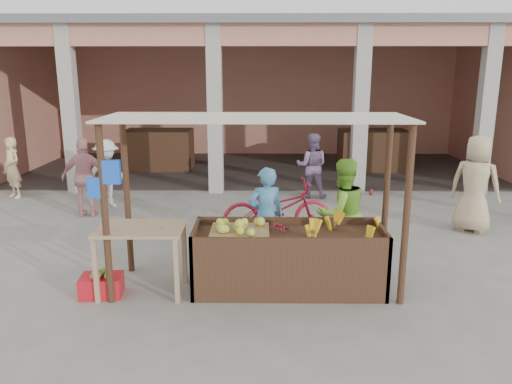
{
  "coord_description": "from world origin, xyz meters",
  "views": [
    {
      "loc": [
        0.13,
        -6.47,
        2.99
      ],
      "look_at": [
        0.04,
        1.2,
        1.09
      ],
      "focal_mm": 35.0,
      "sensor_mm": 36.0,
      "label": 1
    }
  ],
  "objects_px": {
    "fruit_stall": "(288,261)",
    "motorcycle": "(277,208)",
    "red_crate": "(102,286)",
    "vendor_blue": "(266,213)",
    "side_table": "(141,237)",
    "vendor_green": "(342,211)"
  },
  "relations": [
    {
      "from": "vendor_blue",
      "to": "motorcycle",
      "type": "relative_size",
      "value": 0.79
    },
    {
      "from": "fruit_stall",
      "to": "motorcycle",
      "type": "bearing_deg",
      "value": 92.31
    },
    {
      "from": "side_table",
      "to": "red_crate",
      "type": "height_order",
      "value": "side_table"
    },
    {
      "from": "side_table",
      "to": "motorcycle",
      "type": "relative_size",
      "value": 0.56
    },
    {
      "from": "side_table",
      "to": "vendor_green",
      "type": "xyz_separation_m",
      "value": [
        2.84,
        0.94,
        0.11
      ]
    },
    {
      "from": "red_crate",
      "to": "side_table",
      "type": "bearing_deg",
      "value": 7.97
    },
    {
      "from": "fruit_stall",
      "to": "red_crate",
      "type": "bearing_deg",
      "value": -174.16
    },
    {
      "from": "fruit_stall",
      "to": "motorcycle",
      "type": "relative_size",
      "value": 1.25
    },
    {
      "from": "fruit_stall",
      "to": "side_table",
      "type": "bearing_deg",
      "value": -176.12
    },
    {
      "from": "red_crate",
      "to": "motorcycle",
      "type": "height_order",
      "value": "motorcycle"
    },
    {
      "from": "red_crate",
      "to": "vendor_blue",
      "type": "distance_m",
      "value": 2.61
    },
    {
      "from": "vendor_blue",
      "to": "vendor_green",
      "type": "bearing_deg",
      "value": 162.01
    },
    {
      "from": "side_table",
      "to": "fruit_stall",
      "type": "bearing_deg",
      "value": 2.9
    },
    {
      "from": "fruit_stall",
      "to": "motorcycle",
      "type": "xyz_separation_m",
      "value": [
        -0.09,
        2.23,
        0.14
      ]
    },
    {
      "from": "vendor_green",
      "to": "motorcycle",
      "type": "height_order",
      "value": "vendor_green"
    },
    {
      "from": "motorcycle",
      "to": "vendor_green",
      "type": "bearing_deg",
      "value": -154.68
    },
    {
      "from": "red_crate",
      "to": "motorcycle",
      "type": "distance_m",
      "value": 3.51
    },
    {
      "from": "side_table",
      "to": "vendor_blue",
      "type": "distance_m",
      "value": 1.99
    },
    {
      "from": "side_table",
      "to": "motorcycle",
      "type": "bearing_deg",
      "value": 50.13
    },
    {
      "from": "fruit_stall",
      "to": "red_crate",
      "type": "relative_size",
      "value": 4.78
    },
    {
      "from": "side_table",
      "to": "vendor_blue",
      "type": "xyz_separation_m",
      "value": [
        1.69,
        1.05,
        0.04
      ]
    },
    {
      "from": "vendor_green",
      "to": "motorcycle",
      "type": "distance_m",
      "value": 1.74
    }
  ]
}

